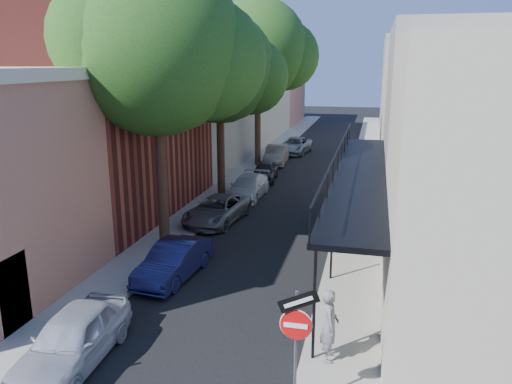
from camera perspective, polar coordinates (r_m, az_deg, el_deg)
The scene contains 17 objects.
road_surface at distance 39.30m, azimuth 6.61°, elevation 3.58°, with size 6.00×64.00×0.01m, color black.
sidewalk_left at distance 39.94m, azimuth 0.90°, elevation 3.94°, with size 2.00×64.00×0.12m, color gray.
sidewalk_right at distance 39.03m, azimuth 12.46°, elevation 3.34°, with size 2.00×64.00×0.12m, color gray.
buildings_left at distance 39.65m, azimuth -7.10°, elevation 10.86°, with size 10.10×59.10×12.00m.
buildings_right at distance 38.19m, azimuth 20.40°, elevation 9.16°, with size 9.80×55.00×10.00m.
sign_post at distance 10.84m, azimuth 4.62°, elevation -15.42°, with size 0.89×0.17×2.99m.
oak_near at distance 20.19m, azimuth -9.91°, elevation 15.61°, with size 7.48×6.80×11.42m.
oak_mid at distance 27.71m, azimuth -3.29°, elevation 13.76°, with size 6.60×6.00×10.20m.
oak_far at distance 36.46m, azimuth 1.01°, elevation 15.87°, with size 7.70×7.00×11.90m.
parked_car_a at distance 13.91m, azimuth -20.19°, elevation -15.42°, with size 1.65×4.11×1.40m, color #AAAFBC.
parked_car_b at distance 18.03m, azimuth -9.38°, elevation -7.78°, with size 1.37×3.92×1.29m, color #161845.
parked_car_c at distance 23.90m, azimuth -4.46°, elevation -2.05°, with size 2.06×4.47×1.24m, color slate.
parked_car_d at distance 28.18m, azimuth -0.92°, elevation 0.59°, with size 1.77×4.34×1.26m, color silver.
parked_car_e at distance 32.26m, azimuth 1.00°, elevation 2.39°, with size 1.48×3.68×1.25m, color black.
parked_car_f at distance 37.64m, azimuth 2.33°, elevation 4.26°, with size 1.49×4.26×1.40m, color gray.
parked_car_g at distance 42.23m, azimuth 4.42°, elevation 5.31°, with size 2.21×4.79×1.33m, color gray.
pedestrian at distance 13.06m, azimuth 8.40°, elevation -14.80°, with size 0.70×0.46×1.91m, color slate.
Camera 1 is at (4.51, -8.32, 7.45)m, focal length 35.00 mm.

